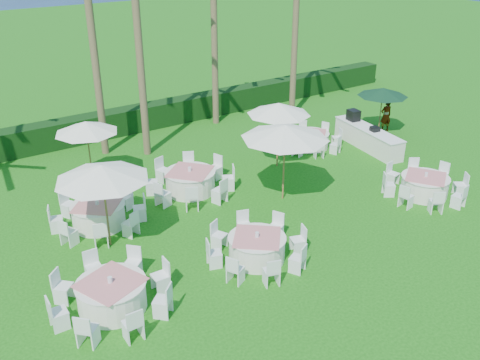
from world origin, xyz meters
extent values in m
plane|color=#13560E|center=(0.00, 0.00, 0.00)|extent=(120.00, 120.00, 0.00)
cube|color=black|center=(0.00, 12.00, 0.60)|extent=(34.00, 1.00, 1.20)
cylinder|color=white|center=(-5.95, -0.39, 0.39)|extent=(1.81, 1.81, 0.78)
cylinder|color=white|center=(-5.95, -0.39, 0.79)|extent=(1.88, 1.88, 0.03)
cube|color=#D77676|center=(-5.95, -0.39, 0.82)|extent=(1.88, 1.88, 0.01)
cylinder|color=silver|center=(-5.95, -0.39, 0.90)|extent=(0.13, 0.13, 0.17)
cube|color=white|center=(-4.54, -0.43, 0.47)|extent=(0.45, 0.45, 0.94)
cube|color=white|center=(-4.93, 0.58, 0.47)|extent=(0.62, 0.62, 0.94)
cube|color=white|center=(-5.91, 1.02, 0.47)|extent=(0.45, 0.45, 0.94)
cube|color=white|center=(-6.92, 0.63, 0.47)|extent=(0.62, 0.62, 0.94)
cube|color=white|center=(-7.36, -0.35, 0.47)|extent=(0.45, 0.45, 0.94)
cube|color=white|center=(-6.97, -1.36, 0.47)|extent=(0.62, 0.62, 0.94)
cube|color=white|center=(-5.98, -1.80, 0.47)|extent=(0.45, 0.45, 0.94)
cube|color=white|center=(-4.98, -1.41, 0.47)|extent=(0.62, 0.62, 0.94)
cylinder|color=white|center=(-1.40, -0.68, 0.37)|extent=(1.71, 1.71, 0.74)
cylinder|color=white|center=(-1.40, -0.68, 0.75)|extent=(1.78, 1.78, 0.03)
cube|color=#D77676|center=(-1.40, -0.68, 0.78)|extent=(1.95, 1.95, 0.01)
cylinder|color=silver|center=(-1.40, -0.68, 0.86)|extent=(0.12, 0.12, 0.16)
cube|color=white|center=(-0.21, -0.08, 0.45)|extent=(0.56, 0.56, 0.89)
cube|color=white|center=(-0.98, 0.59, 0.45)|extent=(0.52, 0.52, 0.89)
cube|color=white|center=(-2.00, 0.51, 0.45)|extent=(0.56, 0.56, 0.89)
cube|color=white|center=(-2.67, -0.27, 0.45)|extent=(0.52, 0.52, 0.89)
cube|color=white|center=(-2.59, -1.29, 0.45)|extent=(0.56, 0.56, 0.89)
cube|color=white|center=(-1.82, -1.95, 0.45)|extent=(0.52, 0.52, 0.89)
cube|color=white|center=(-0.80, -1.87, 0.45)|extent=(0.56, 0.56, 0.89)
cube|color=white|center=(-0.13, -1.10, 0.45)|extent=(0.52, 0.52, 0.89)
cylinder|color=white|center=(6.35, -0.79, 0.37)|extent=(1.72, 1.72, 0.75)
cylinder|color=white|center=(6.35, -0.79, 0.76)|extent=(1.79, 1.79, 0.03)
cube|color=#D77676|center=(6.35, -0.79, 0.78)|extent=(1.92, 1.92, 0.01)
cylinder|color=silver|center=(6.35, -0.79, 0.87)|extent=(0.12, 0.12, 0.16)
cube|color=white|center=(7.67, -0.55, 0.45)|extent=(0.49, 0.49, 0.90)
cube|color=white|center=(7.11, 0.32, 0.45)|extent=(0.58, 0.58, 0.90)
cube|color=white|center=(6.10, 0.53, 0.45)|extent=(0.49, 0.49, 0.90)
cube|color=white|center=(5.24, -0.03, 0.45)|extent=(0.58, 0.58, 0.90)
cube|color=white|center=(5.02, -1.03, 0.45)|extent=(0.49, 0.49, 0.90)
cube|color=white|center=(5.58, -1.89, 0.45)|extent=(0.58, 0.58, 0.90)
cube|color=white|center=(6.59, -2.11, 0.45)|extent=(0.49, 0.49, 0.90)
cube|color=white|center=(7.45, -1.55, 0.45)|extent=(0.58, 0.58, 0.90)
cylinder|color=white|center=(-4.63, 4.01, 0.38)|extent=(1.76, 1.76, 0.76)
cylinder|color=white|center=(-4.63, 4.01, 0.77)|extent=(1.83, 1.83, 0.03)
cube|color=#D77676|center=(-4.63, 4.01, 0.80)|extent=(2.01, 2.01, 0.01)
cylinder|color=silver|center=(-4.63, 4.01, 0.88)|extent=(0.12, 0.12, 0.16)
cube|color=white|center=(-3.40, 4.63, 0.46)|extent=(0.57, 0.57, 0.92)
cube|color=white|center=(-4.20, 5.31, 0.46)|extent=(0.54, 0.54, 0.92)
cube|color=white|center=(-5.25, 5.24, 0.46)|extent=(0.57, 0.57, 0.92)
cube|color=white|center=(-5.94, 4.44, 0.46)|extent=(0.54, 0.54, 0.92)
cube|color=white|center=(-5.86, 3.39, 0.46)|extent=(0.57, 0.57, 0.92)
cube|color=white|center=(-5.06, 2.70, 0.46)|extent=(0.54, 0.54, 0.92)
cube|color=white|center=(-4.01, 2.78, 0.46)|extent=(0.57, 0.57, 0.92)
cube|color=white|center=(-3.33, 3.58, 0.46)|extent=(0.54, 0.54, 0.92)
cylinder|color=white|center=(-0.79, 4.50, 0.41)|extent=(1.87, 1.87, 0.81)
cylinder|color=white|center=(-0.79, 4.50, 0.82)|extent=(1.95, 1.95, 0.03)
cube|color=#D77676|center=(-0.79, 4.50, 0.85)|extent=(2.13, 2.13, 0.01)
cylinder|color=silver|center=(-0.79, 4.50, 0.93)|extent=(0.13, 0.13, 0.17)
cube|color=white|center=(0.61, 4.94, 0.49)|extent=(0.57, 0.57, 0.97)
cube|color=white|center=(-0.11, 5.80, 0.49)|extent=(0.61, 0.61, 0.97)
cube|color=white|center=(-1.23, 5.89, 0.49)|extent=(0.57, 0.57, 0.97)
cube|color=white|center=(-2.08, 5.17, 0.49)|extent=(0.61, 0.61, 0.97)
cube|color=white|center=(-2.18, 4.05, 0.49)|extent=(0.57, 0.57, 0.97)
cube|color=white|center=(-1.46, 3.20, 0.49)|extent=(0.61, 0.61, 0.97)
cube|color=white|center=(-0.34, 3.11, 0.49)|extent=(0.57, 0.57, 0.97)
cube|color=white|center=(0.51, 3.83, 0.49)|extent=(0.61, 0.61, 0.97)
cylinder|color=white|center=(6.04, 5.32, 0.34)|extent=(1.58, 1.58, 0.69)
cylinder|color=white|center=(6.04, 5.32, 0.70)|extent=(1.65, 1.65, 0.03)
cube|color=#D77676|center=(6.04, 5.32, 0.72)|extent=(1.80, 1.80, 0.01)
cylinder|color=silver|center=(6.04, 5.32, 0.81)|extent=(0.11, 0.11, 0.15)
cube|color=white|center=(7.20, 5.74, 0.41)|extent=(0.49, 0.49, 0.82)
cube|color=white|center=(6.56, 6.44, 0.41)|extent=(0.51, 0.51, 0.82)
cube|color=white|center=(5.62, 6.48, 0.41)|extent=(0.49, 0.49, 0.82)
cube|color=white|center=(4.92, 5.83, 0.41)|extent=(0.51, 0.51, 0.82)
cube|color=white|center=(4.88, 4.89, 0.41)|extent=(0.49, 0.49, 0.82)
cube|color=white|center=(5.52, 4.20, 0.41)|extent=(0.51, 0.51, 0.82)
cube|color=white|center=(6.47, 4.16, 0.41)|extent=(0.49, 0.49, 0.82)
cube|color=white|center=(7.16, 4.80, 0.41)|extent=(0.51, 0.51, 0.82)
cylinder|color=brown|center=(-4.81, 2.63, 1.35)|extent=(0.06, 0.06, 2.69)
cone|color=white|center=(-4.81, 2.63, 2.56)|extent=(2.92, 2.92, 0.48)
sphere|color=brown|center=(-4.81, 2.63, 2.73)|extent=(0.11, 0.11, 0.11)
cylinder|color=brown|center=(1.77, 2.02, 1.41)|extent=(0.07, 0.07, 2.81)
cone|color=white|center=(1.77, 2.02, 2.67)|extent=(3.19, 3.19, 0.51)
sphere|color=brown|center=(1.77, 2.02, 2.85)|extent=(0.11, 0.11, 0.11)
cylinder|color=brown|center=(-3.61, 7.38, 1.23)|extent=(0.06, 0.06, 2.47)
cone|color=white|center=(-3.61, 7.38, 2.35)|extent=(2.43, 2.43, 0.44)
sphere|color=brown|center=(-3.61, 7.38, 2.50)|extent=(0.10, 0.10, 0.10)
cylinder|color=brown|center=(3.45, 4.52, 1.34)|extent=(0.06, 0.06, 2.68)
cone|color=white|center=(3.45, 4.52, 2.55)|extent=(2.62, 2.62, 0.48)
sphere|color=brown|center=(3.45, 4.52, 2.71)|extent=(0.11, 0.11, 0.11)
cylinder|color=brown|center=(10.04, 4.84, 1.10)|extent=(0.05, 0.05, 2.20)
cone|color=black|center=(10.04, 4.84, 2.09)|extent=(2.41, 2.41, 0.40)
sphere|color=brown|center=(10.04, 4.84, 2.23)|extent=(0.09, 0.09, 0.09)
cube|color=white|center=(8.15, 3.80, 0.46)|extent=(1.44, 4.13, 0.91)
cube|color=white|center=(8.15, 3.80, 0.93)|extent=(1.50, 4.19, 0.04)
cube|color=black|center=(8.35, 5.00, 1.21)|extent=(0.54, 0.62, 0.51)
cube|color=black|center=(8.09, 3.40, 1.05)|extent=(0.41, 0.41, 0.20)
imported|color=gray|center=(10.50, 4.87, 0.81)|extent=(0.67, 0.52, 1.61)
cylinder|color=brown|center=(-2.03, 10.05, 4.68)|extent=(0.32, 0.32, 9.36)
cylinder|color=brown|center=(-0.51, 8.90, 4.95)|extent=(0.32, 0.32, 9.90)
cylinder|color=brown|center=(4.26, 10.69, 4.20)|extent=(0.32, 0.32, 8.39)
cylinder|color=brown|center=(8.25, 9.38, 4.13)|extent=(0.32, 0.32, 8.26)
camera|label=1|loc=(-9.62, -11.77, 9.27)|focal=40.00mm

